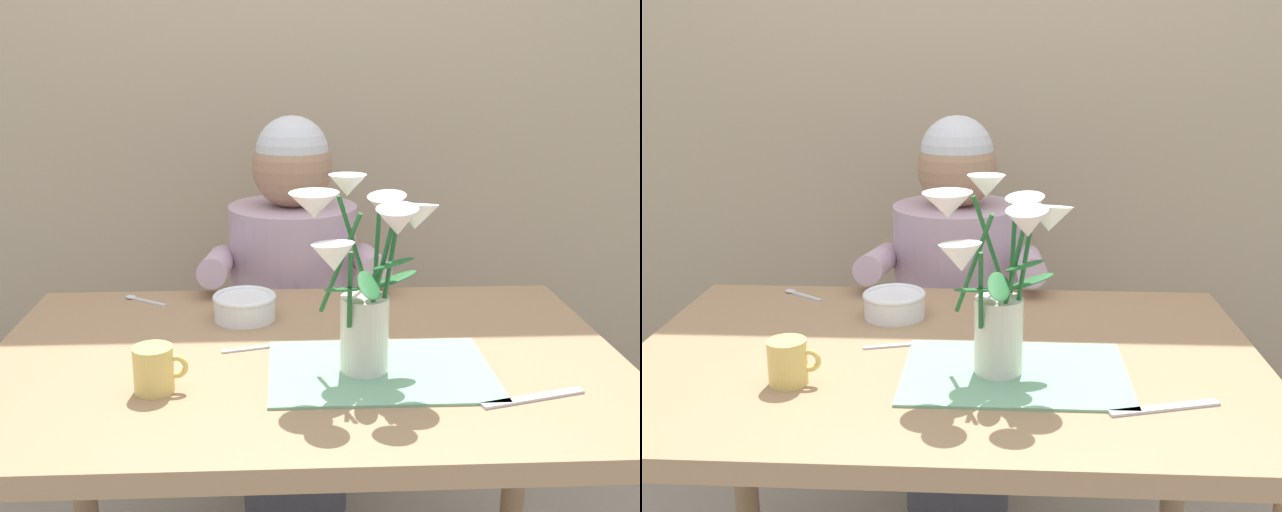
{
  "view_description": "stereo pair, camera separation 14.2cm",
  "coord_description": "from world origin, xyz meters",
  "views": [
    {
      "loc": [
        -0.04,
        -1.32,
        1.3
      ],
      "look_at": [
        0.03,
        0.05,
        0.92
      ],
      "focal_mm": 42.17,
      "sensor_mm": 36.0,
      "label": 1
    },
    {
      "loc": [
        0.11,
        -1.32,
        1.3
      ],
      "look_at": [
        0.03,
        0.05,
        0.92
      ],
      "focal_mm": 42.17,
      "sensor_mm": 36.0,
      "label": 2
    }
  ],
  "objects": [
    {
      "name": "coffee_cup",
      "position": [
        -0.26,
        -0.14,
        0.78
      ],
      "size": [
        0.09,
        0.07,
        0.08
      ],
      "color": "#E5C666",
      "rests_on": "dining_table"
    },
    {
      "name": "flower_vase",
      "position": [
        0.1,
        -0.09,
        0.94
      ],
      "size": [
        0.28,
        0.26,
        0.35
      ],
      "color": "silver",
      "rests_on": "dining_table"
    },
    {
      "name": "dining_table",
      "position": [
        0.0,
        0.0,
        0.64
      ],
      "size": [
        1.2,
        0.8,
        0.74
      ],
      "color": "#9E7A56",
      "rests_on": "ground_plane"
    },
    {
      "name": "spoon_0",
      "position": [
        -0.08,
        0.04,
        0.74
      ],
      "size": [
        0.12,
        0.04,
        0.01
      ],
      "color": "silver",
      "rests_on": "dining_table"
    },
    {
      "name": "seated_person",
      "position": [
        -0.01,
        0.62,
        0.56
      ],
      "size": [
        0.45,
        0.47,
        1.14
      ],
      "rotation": [
        0.0,
        0.0,
        -0.08
      ],
      "color": "#4C4C56",
      "rests_on": "ground_plane"
    },
    {
      "name": "wood_panel_backdrop",
      "position": [
        0.0,
        1.05,
        1.25
      ],
      "size": [
        4.0,
        0.1,
        2.5
      ],
      "primitive_type": "cube",
      "color": "tan",
      "rests_on": "ground_plane"
    },
    {
      "name": "spoon_1",
      "position": [
        -0.37,
        0.33,
        0.74
      ],
      "size": [
        0.11,
        0.08,
        0.01
      ],
      "color": "silver",
      "rests_on": "dining_table"
    },
    {
      "name": "ceramic_bowl",
      "position": [
        -0.12,
        0.2,
        0.77
      ],
      "size": [
        0.14,
        0.14,
        0.06
      ],
      "color": "white",
      "rests_on": "dining_table"
    },
    {
      "name": "striped_placemat",
      "position": [
        0.13,
        -0.08,
        0.74
      ],
      "size": [
        0.4,
        0.28,
        0.0
      ],
      "primitive_type": "cube",
      "color": "#7AB289",
      "rests_on": "dining_table"
    },
    {
      "name": "dinner_knife",
      "position": [
        0.37,
        -0.21,
        0.74
      ],
      "size": [
        0.19,
        0.07,
        0.0
      ],
      "primitive_type": "cube",
      "rotation": [
        0.0,
        0.0,
        0.27
      ],
      "color": "silver",
      "rests_on": "dining_table"
    }
  ]
}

